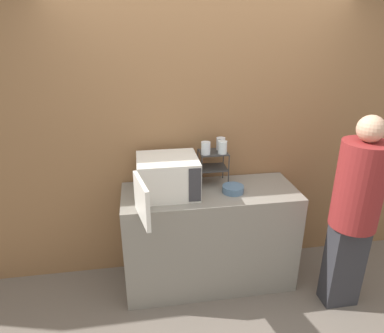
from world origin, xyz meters
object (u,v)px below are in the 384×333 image
at_px(microwave, 167,177).
at_px(glass_front_right, 222,147).
at_px(glass_back_right, 221,144).
at_px(glass_front_left, 206,148).
at_px(person, 355,207).
at_px(dish_rack, 213,161).
at_px(bowl, 233,189).

relative_size(microwave, glass_front_right, 7.46).
bearing_deg(glass_front_right, glass_back_right, 84.93).
relative_size(glass_front_left, glass_front_right, 1.00).
bearing_deg(person, glass_front_right, 149.42).
bearing_deg(microwave, person, -17.36).
xyz_separation_m(dish_rack, glass_front_left, (-0.08, -0.05, 0.14)).
height_order(glass_front_right, bowl, glass_front_right).
distance_m(dish_rack, glass_front_left, 0.17).
bearing_deg(glass_back_right, glass_front_right, -95.07).
relative_size(dish_rack, person, 0.18).
bearing_deg(dish_rack, person, -31.14).
height_order(glass_front_right, person, person).
height_order(dish_rack, person, person).
bearing_deg(microwave, glass_front_right, 12.38).
bearing_deg(bowl, glass_front_right, 113.24).
bearing_deg(dish_rack, microwave, -159.27).
bearing_deg(microwave, dish_rack, 20.73).
distance_m(microwave, glass_front_left, 0.41).
xyz_separation_m(microwave, glass_back_right, (0.50, 0.21, 0.20)).
relative_size(glass_back_right, glass_front_right, 1.00).
height_order(glass_back_right, person, person).
bearing_deg(person, glass_back_right, 144.93).
bearing_deg(glass_back_right, glass_front_left, -147.56).
bearing_deg(person, dish_rack, 148.86).
distance_m(glass_back_right, glass_front_right, 0.10).
height_order(microwave, glass_back_right, glass_back_right).
bearing_deg(glass_front_left, dish_rack, 33.77).
distance_m(glass_front_left, glass_front_right, 0.14).
height_order(dish_rack, bowl, dish_rack).
relative_size(microwave, person, 0.49).
bearing_deg(glass_front_left, glass_back_right, 32.44).
relative_size(dish_rack, glass_front_right, 2.78).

